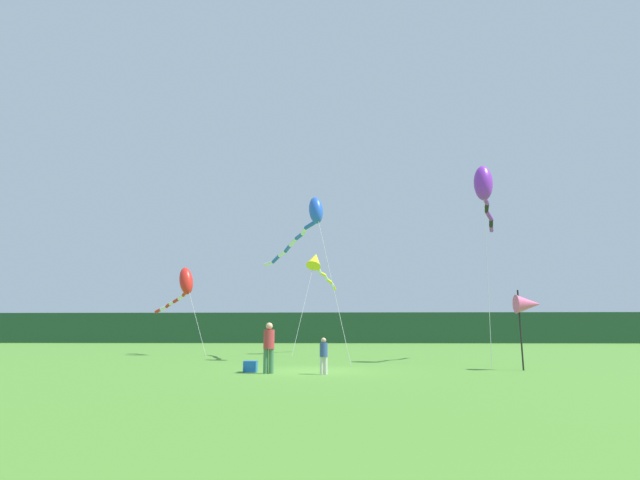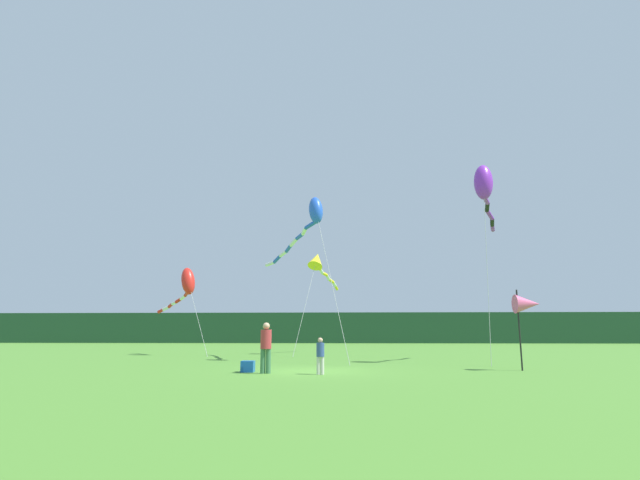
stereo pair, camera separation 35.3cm
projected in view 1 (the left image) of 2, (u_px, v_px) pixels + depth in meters
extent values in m
plane|color=#4C842D|center=(314.00, 371.00, 17.39)|extent=(120.00, 120.00, 0.00)
cube|color=#1E4228|center=(331.00, 328.00, 61.93)|extent=(108.00, 2.43, 3.77)
cylinder|color=#3F724C|center=(266.00, 361.00, 16.45)|extent=(0.17, 0.17, 0.81)
cylinder|color=#3F724C|center=(271.00, 361.00, 16.44)|extent=(0.17, 0.17, 0.81)
cylinder|color=#B23338|center=(269.00, 339.00, 16.58)|extent=(0.37, 0.37, 0.64)
sphere|color=tan|center=(269.00, 326.00, 16.66)|extent=(0.24, 0.24, 0.24)
cylinder|color=silver|center=(322.00, 366.00, 16.06)|extent=(0.12, 0.12, 0.57)
cylinder|color=silver|center=(326.00, 366.00, 16.05)|extent=(0.12, 0.12, 0.57)
cylinder|color=#334C8C|center=(324.00, 350.00, 16.15)|extent=(0.26, 0.26, 0.45)
sphere|color=tan|center=(324.00, 340.00, 16.21)|extent=(0.17, 0.17, 0.17)
cube|color=#1959B2|center=(250.00, 366.00, 16.99)|extent=(0.44, 0.43, 0.38)
cylinder|color=black|center=(521.00, 330.00, 17.97)|extent=(0.06, 0.06, 2.91)
cone|color=#E5598C|center=(528.00, 304.00, 18.13)|extent=(0.90, 0.70, 0.70)
cylinder|color=#B2B2B2|center=(332.00, 281.00, 22.30)|extent=(1.62, 2.87, 7.36)
ellipsoid|color=blue|center=(316.00, 210.00, 24.41)|extent=(1.12, 1.30, 1.59)
cylinder|color=blue|center=(311.00, 225.00, 24.60)|extent=(0.73, 0.78, 0.38)
cylinder|color=white|center=(304.00, 231.00, 25.28)|extent=(0.42, 0.88, 0.34)
cylinder|color=blue|center=(299.00, 236.00, 26.01)|extent=(0.58, 0.85, 0.31)
cylinder|color=white|center=(293.00, 242.00, 26.71)|extent=(0.60, 0.87, 0.43)
cylinder|color=blue|center=(288.00, 248.00, 27.40)|extent=(0.54, 0.88, 0.41)
cylinder|color=white|center=(282.00, 253.00, 28.10)|extent=(0.62, 0.84, 0.34)
cylinder|color=blue|center=(276.00, 259.00, 28.76)|extent=(0.66, 0.85, 0.47)
cylinder|color=white|center=(269.00, 263.00, 29.38)|extent=(0.73, 0.75, 0.29)
cylinder|color=#B2B2B2|center=(304.00, 305.00, 29.17)|extent=(1.14, 3.43, 5.94)
cone|color=yellow|center=(315.00, 260.00, 31.37)|extent=(1.33, 1.57, 1.35)
cylinder|color=yellow|center=(317.00, 268.00, 31.57)|extent=(0.42, 0.70, 0.33)
cylinder|color=white|center=(319.00, 271.00, 32.14)|extent=(0.30, 0.70, 0.34)
cylinder|color=yellow|center=(323.00, 274.00, 32.69)|extent=(0.47, 0.68, 0.29)
cylinder|color=white|center=(326.00, 277.00, 33.24)|extent=(0.33, 0.72, 0.40)
cylinder|color=yellow|center=(329.00, 281.00, 33.78)|extent=(0.49, 0.70, 0.35)
cylinder|color=white|center=(332.00, 284.00, 34.32)|extent=(0.33, 0.71, 0.37)
cylinder|color=yellow|center=(334.00, 287.00, 34.89)|extent=(0.33, 0.72, 0.40)
cylinder|color=#B2B2B2|center=(196.00, 317.00, 28.37)|extent=(1.93, 1.86, 4.44)
ellipsoid|color=red|center=(186.00, 281.00, 29.72)|extent=(1.51, 1.50, 1.92)
cylinder|color=red|center=(184.00, 294.00, 29.81)|extent=(0.48, 0.61, 0.34)
cylinder|color=white|center=(181.00, 297.00, 30.20)|extent=(0.57, 0.56, 0.37)
cylinder|color=red|center=(176.00, 300.00, 30.53)|extent=(0.59, 0.54, 0.36)
cylinder|color=white|center=(172.00, 303.00, 30.88)|extent=(0.54, 0.55, 0.29)
cylinder|color=red|center=(168.00, 305.00, 31.26)|extent=(0.55, 0.58, 0.36)
cylinder|color=white|center=(164.00, 308.00, 31.57)|extent=(0.61, 0.48, 0.36)
cylinder|color=red|center=(158.00, 311.00, 31.85)|extent=(0.59, 0.51, 0.33)
cylinder|color=#B2B2B2|center=(487.00, 268.00, 21.32)|extent=(0.66, 1.67, 8.24)
ellipsoid|color=purple|center=(483.00, 183.00, 22.88)|extent=(1.21, 1.38, 1.82)
cylinder|color=purple|center=(486.00, 200.00, 23.11)|extent=(0.55, 0.86, 0.30)
cylinder|color=black|center=(487.00, 207.00, 23.84)|extent=(0.39, 0.89, 0.37)
cylinder|color=purple|center=(489.00, 215.00, 24.53)|extent=(0.64, 0.86, 0.44)
cylinder|color=black|center=(491.00, 222.00, 25.22)|extent=(0.43, 0.89, 0.36)
cylinder|color=purple|center=(491.00, 228.00, 25.97)|extent=(0.46, 0.87, 0.30)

